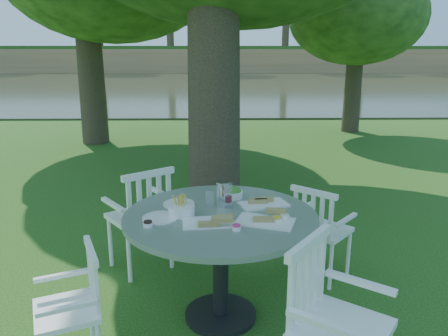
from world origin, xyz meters
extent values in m
plane|color=#153E0D|center=(0.00, 0.00, 0.00)|extent=(140.00, 140.00, 0.00)
cylinder|color=black|center=(-0.05, -1.16, 0.02)|extent=(0.56, 0.56, 0.04)
cylinder|color=black|center=(-0.05, -1.16, 0.43)|extent=(0.12, 0.12, 0.78)
cylinder|color=slate|center=(-0.05, -1.16, 0.84)|extent=(1.43, 1.43, 0.04)
cylinder|color=white|center=(1.14, -0.51, 0.22)|extent=(0.03, 0.03, 0.43)
cylinder|color=white|center=(0.85, -0.25, 0.22)|extent=(0.03, 0.03, 0.43)
cylinder|color=white|center=(0.91, -0.77, 0.22)|extent=(0.03, 0.03, 0.43)
cylinder|color=white|center=(0.62, -0.51, 0.22)|extent=(0.03, 0.03, 0.43)
cube|color=white|center=(0.88, -0.51, 0.45)|extent=(0.60, 0.60, 0.04)
cube|color=white|center=(0.75, -0.65, 0.66)|extent=(0.36, 0.33, 0.44)
cylinder|color=white|center=(-0.75, -0.02, 0.25)|extent=(0.04, 0.04, 0.50)
cylinder|color=white|center=(-1.11, -0.29, 0.25)|extent=(0.04, 0.04, 0.50)
cylinder|color=white|center=(-0.51, -0.34, 0.25)|extent=(0.04, 0.04, 0.50)
cylinder|color=white|center=(-0.87, -0.60, 0.25)|extent=(0.04, 0.04, 0.50)
cube|color=white|center=(-0.81, -0.31, 0.52)|extent=(0.68, 0.68, 0.04)
cube|color=white|center=(-0.68, -0.49, 0.75)|extent=(0.43, 0.34, 0.51)
cylinder|color=white|center=(-1.26, -1.62, 0.20)|extent=(0.03, 0.03, 0.41)
cylinder|color=white|center=(-0.96, -1.49, 0.20)|extent=(0.03, 0.03, 0.41)
cube|color=white|center=(-1.04, -1.72, 0.43)|extent=(0.52, 0.53, 0.04)
cube|color=white|center=(-0.87, -1.65, 0.62)|extent=(0.20, 0.40, 0.42)
cube|color=white|center=(0.61, -2.08, 0.52)|extent=(0.68, 0.69, 0.04)
cube|color=white|center=(0.44, -1.95, 0.76)|extent=(0.34, 0.44, 0.51)
cube|color=white|center=(-0.14, -1.34, 0.87)|extent=(0.38, 0.25, 0.01)
cube|color=white|center=(0.26, -1.33, 0.87)|extent=(0.45, 0.35, 0.02)
cube|color=white|center=(0.29, -0.98, 0.87)|extent=(0.41, 0.31, 0.02)
cylinder|color=white|center=(-0.48, -1.24, 0.87)|extent=(0.26, 0.26, 0.01)
cylinder|color=white|center=(-0.38, -0.95, 0.87)|extent=(0.25, 0.25, 0.01)
cylinder|color=white|center=(-0.34, -1.17, 0.90)|extent=(0.20, 0.20, 0.08)
cylinder|color=white|center=(0.05, -0.78, 0.89)|extent=(0.17, 0.17, 0.06)
cylinder|color=silver|center=(-0.03, -0.99, 0.96)|extent=(0.10, 0.10, 0.20)
cylinder|color=white|center=(0.01, -1.02, 0.96)|extent=(0.07, 0.07, 0.19)
cylinder|color=white|center=(-0.13, -0.99, 0.92)|extent=(0.07, 0.07, 0.11)
cylinder|color=white|center=(-0.28, -1.20, 0.91)|extent=(0.06, 0.06, 0.10)
cylinder|color=white|center=(0.05, -1.46, 0.88)|extent=(0.06, 0.06, 0.03)
cylinder|color=white|center=(0.34, -1.33, 0.88)|extent=(0.07, 0.07, 0.03)
cylinder|color=white|center=(0.40, -1.28, 0.88)|extent=(0.07, 0.07, 0.03)
cylinder|color=white|center=(-0.55, -1.39, 0.88)|extent=(0.07, 0.07, 0.03)
ellipsoid|color=#1D3C13|center=(3.42, 7.02, 2.82)|extent=(3.01, 3.01, 2.11)
cube|color=#2C311D|center=(0.00, 23.00, 0.00)|extent=(100.00, 28.00, 0.12)
cube|color=#9C7749|center=(0.00, 38.50, 1.10)|extent=(100.00, 3.00, 2.20)
cube|color=#153E0D|center=(0.00, 46.00, 2.35)|extent=(100.00, 18.00, 0.30)
camera|label=1|loc=(-0.08, -4.18, 2.02)|focal=35.00mm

